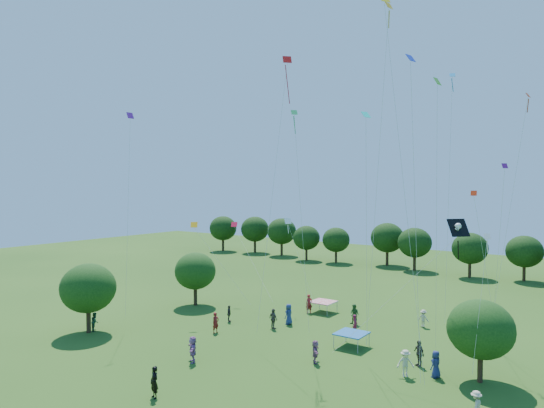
{
  "coord_description": "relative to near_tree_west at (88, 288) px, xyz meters",
  "views": [
    {
      "loc": [
        20.41,
        -14.49,
        12.22
      ],
      "look_at": [
        0.0,
        14.0,
        11.0
      ],
      "focal_mm": 32.0,
      "sensor_mm": 36.0,
      "label": 1
    }
  ],
  "objects": [
    {
      "name": "near_tree_west",
      "position": [
        0.0,
        0.0,
        0.0
      ],
      "size": [
        4.56,
        4.56,
        5.82
      ],
      "color": "#422B19",
      "rests_on": "ground"
    },
    {
      "name": "near_tree_north",
      "position": [
        0.57,
        12.04,
        -0.2
      ],
      "size": [
        4.22,
        4.22,
        5.47
      ],
      "color": "#422B19",
      "rests_on": "ground"
    },
    {
      "name": "near_tree_east",
      "position": [
        29.15,
        8.17,
        -0.41
      ],
      "size": [
        4.08,
        4.08,
        5.19
      ],
      "color": "#422B19",
      "rests_on": "ground"
    },
    {
      "name": "treeline",
      "position": [
        13.84,
        46.15,
        0.33
      ],
      "size": [
        88.01,
        8.77,
        6.77
      ],
      "color": "#422B19",
      "rests_on": "ground"
    },
    {
      "name": "tent_red_stripe",
      "position": [
        12.76,
        17.21,
        -2.72
      ],
      "size": [
        2.2,
        2.2,
        1.1
      ],
      "color": "red",
      "rests_on": "ground"
    },
    {
      "name": "tent_blue",
      "position": [
        19.61,
        9.55,
        -2.72
      ],
      "size": [
        2.2,
        2.2,
        1.1
      ],
      "color": "#175699",
      "rests_on": "ground"
    },
    {
      "name": "man_in_black",
      "position": [
        14.33,
        -5.26,
        -2.84
      ],
      "size": [
        0.78,
        0.6,
        1.84
      ],
      "primitive_type": "imported",
      "rotation": [
        0.0,
        0.0,
        -0.26
      ],
      "color": "black",
      "rests_on": "ground"
    },
    {
      "name": "crowd_person_0",
      "position": [
        26.68,
        7.28,
        -2.89
      ],
      "size": [
        0.69,
        0.95,
        1.74
      ],
      "primitive_type": "imported",
      "rotation": [
        0.0,
        0.0,
        4.41
      ],
      "color": "navy",
      "rests_on": "ground"
    },
    {
      "name": "crowd_person_1",
      "position": [
        8.74,
        6.15,
        -2.9
      ],
      "size": [
        0.51,
        0.7,
        1.72
      ],
      "primitive_type": "imported",
      "rotation": [
        0.0,
        0.0,
        1.41
      ],
      "color": "maroon",
      "rests_on": "ground"
    },
    {
      "name": "crowd_person_2",
      "position": [
        17.12,
        15.17,
        -2.85
      ],
      "size": [
        0.93,
        0.54,
        1.82
      ],
      "primitive_type": "imported",
      "rotation": [
        0.0,
        0.0,
        6.22
      ],
      "color": "#31622A",
      "rests_on": "ground"
    },
    {
      "name": "crowd_person_3",
      "position": [
        30.15,
        2.74,
        -2.98
      ],
      "size": [
        0.56,
        1.06,
        1.57
      ],
      "primitive_type": "imported",
      "rotation": [
        0.0,
        0.0,
        4.62
      ],
      "color": "#B7B093",
      "rests_on": "ground"
    },
    {
      "name": "crowd_person_4",
      "position": [
        7.48,
        9.34,
        -3.01
      ],
      "size": [
        0.86,
        0.94,
        1.5
      ],
      "primitive_type": "imported",
      "rotation": [
        0.0,
        0.0,
        2.24
      ],
      "color": "#39322E",
      "rests_on": "ground"
    },
    {
      "name": "crowd_person_5",
      "position": [
        12.03,
        0.17,
        -2.85
      ],
      "size": [
        1.67,
        1.59,
        1.82
      ],
      "primitive_type": "imported",
      "rotation": [
        0.0,
        0.0,
        5.55
      ],
      "color": "#955896",
      "rests_on": "ground"
    },
    {
      "name": "crowd_person_6",
      "position": [
        25.49,
        16.51,
        -2.85
      ],
      "size": [
        0.79,
        1.01,
        1.81
      ],
      "primitive_type": "imported",
      "rotation": [
        0.0,
        0.0,
        4.31
      ],
      "color": "navy",
      "rests_on": "ground"
    },
    {
      "name": "crowd_person_7",
      "position": [
        18.43,
        12.59,
        -2.94
      ],
      "size": [
        0.65,
        0.73,
        1.65
      ],
      "primitive_type": "imported",
      "rotation": [
        0.0,
        0.0,
        2.1
      ],
      "color": "maroon",
      "rests_on": "ground"
    },
    {
      "name": "crowd_person_8",
      "position": [
        -0.03,
        0.62,
        -2.98
      ],
      "size": [
        0.84,
        0.83,
        1.55
      ],
      "primitive_type": "imported",
      "rotation": [
        0.0,
        0.0,
        2.39
      ],
      "color": "#255839",
      "rests_on": "ground"
    },
    {
      "name": "crowd_person_9",
      "position": [
        22.35,
        18.0,
        -3.0
      ],
      "size": [
        1.07,
        0.66,
        1.52
      ],
      "primitive_type": "imported",
      "rotation": [
        0.0,
        0.0,
        2.92
      ],
      "color": "#BAAE95",
      "rests_on": "ground"
    },
    {
      "name": "crowd_person_10",
      "position": [
        12.03,
        9.87,
        -2.88
      ],
      "size": [
        1.13,
        0.77,
        1.76
      ],
      "primitive_type": "imported",
      "rotation": [
        0.0,
        0.0,
        2.82
      ],
      "color": "#474139",
      "rests_on": "ground"
    },
    {
      "name": "crowd_person_11",
      "position": [
        19.07,
        5.03,
        -2.97
      ],
      "size": [
        1.2,
        1.55,
        1.59
      ],
      "primitive_type": "imported",
      "rotation": [
        0.0,
        0.0,
        2.1
      ],
      "color": "#90547B",
      "rests_on": "ground"
    },
    {
      "name": "crowd_person_12",
      "position": [
        12.33,
        11.82,
        -2.85
      ],
      "size": [
        0.51,
        0.91,
        1.83
      ],
      "primitive_type": "imported",
      "rotation": [
        0.0,
        0.0,
        4.68
      ],
      "color": "navy",
      "rests_on": "ground"
    },
    {
      "name": "crowd_person_13",
      "position": [
        11.8,
        16.18,
        -2.85
      ],
      "size": [
        0.77,
        0.8,
        1.81
      ],
      "primitive_type": "imported",
      "rotation": [
        0.0,
        0.0,
        0.86
      ],
      "color": "maroon",
      "rests_on": "ground"
    },
    {
      "name": "crowd_person_14",
      "position": [
        25.71,
        18.21,
        -2.95
      ],
      "size": [
        0.89,
        0.83,
        1.62
      ],
      "primitive_type": "imported",
      "rotation": [
        0.0,
        0.0,
        0.66
      ],
      "color": "#2B5D28",
      "rests_on": "ground"
    },
    {
      "name": "crowd_person_15",
      "position": [
        25.03,
        6.3,
        -2.89
      ],
      "size": [
        1.22,
        1.1,
        1.75
      ],
      "primitive_type": "imported",
      "rotation": [
        0.0,
        0.0,
        0.66
      ],
      "color": "beige",
      "rests_on": "ground"
    },
    {
      "name": "crowd_person_16",
      "position": [
        25.13,
        8.62,
        -2.87
      ],
      "size": [
        1.12,
        1.0,
        1.78
      ],
      "primitive_type": "imported",
      "rotation": [
        0.0,
        0.0,
        5.64
      ],
      "color": "#403B33",
      "rests_on": "ground"
    },
    {
      "name": "pirate_kite",
      "position": [
        27.89,
        7.03,
        5.86
      ],
      "size": [
        7.83,
        3.58,
        8.96
      ],
      "color": "black"
    },
    {
      "name": "red_high_kite",
      "position": [
        14.5,
        7.6,
        14.54
      ],
      "size": [
        0.99,
        3.53,
        21.25
      ],
      "color": "red"
    },
    {
      "name": "small_kite_0",
      "position": [
        30.05,
        14.33,
        9.68
      ],
      "size": [
        2.58,
        1.48,
        17.45
      ],
      "color": "#BF330B"
    },
    {
      "name": "small_kite_1",
      "position": [
        27.77,
        13.73,
        5.39
      ],
      "size": [
        1.37,
        2.75,
        10.68
      ],
      "color": "red"
    },
    {
      "name": "small_kite_2",
      "position": [
        23.4,
        6.16,
        14.22
      ],
      "size": [
        2.06,
        1.29,
        22.71
      ],
      "color": "orange"
    },
    {
      "name": "small_kite_3",
      "position": [
        26.37,
        7.98,
        11.14
      ],
      "size": [
        0.54,
        1.74,
        17.92
      ],
      "color": "#3A9A1C"
    },
    {
      "name": "small_kite_4",
      "position": [
        25.0,
        15.96,
        11.73
      ],
      "size": [
        0.52,
        0.95,
        20.01
      ],
      "color": "#127BBD"
    },
    {
      "name": "small_kite_5",
      "position": [
        1.3,
        3.31,
        11.03
      ],
      "size": [
        1.54,
        2.1,
        17.48
      ],
      "color": "#6C1688"
    },
    {
      "name": "small_kite_6",
      "position": [
        9.32,
        16.63,
        4.2
      ],
      "size": [
        3.51,
        0.73,
        7.83
      ],
      "color": "white"
    },
    {
      "name": "small_kite_7",
      "position": [
        23.14,
        4.27,
        9.15
      ],
      "size": [
        1.49,
        3.38,
        15.52
      ],
      "color": "#0ED4B8"
    },
    {
      "name": "small_kite_8",
      "position": [
        3.11,
        16.09,
        3.39
      ],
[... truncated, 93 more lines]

